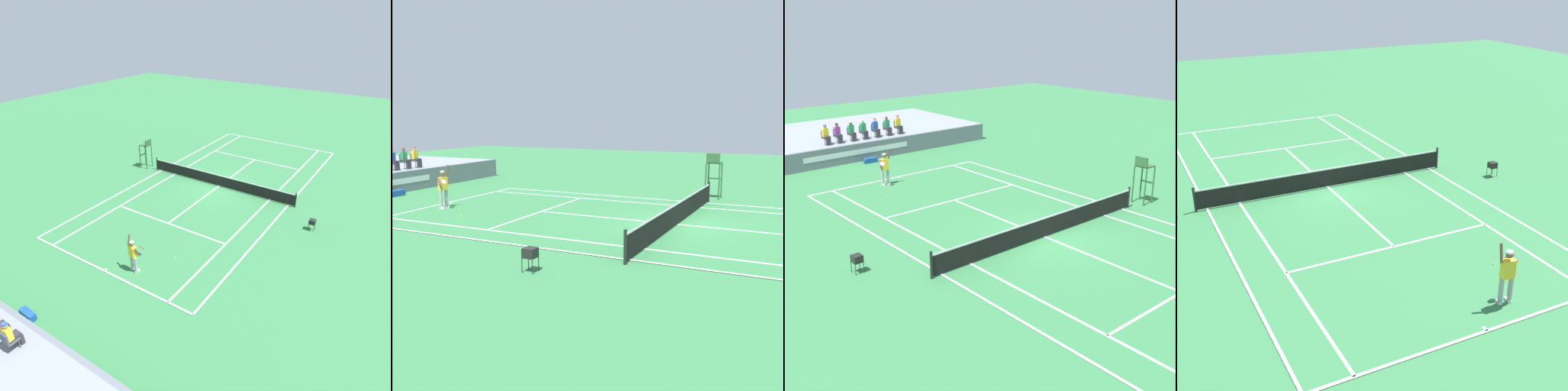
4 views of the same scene
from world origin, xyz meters
The scene contains 11 objects.
ground_plane centered at (0.00, 0.00, 0.00)m, with size 80.00×80.00×0.00m, color #337542.
court centered at (0.00, 0.00, 0.01)m, with size 11.08×23.88×0.03m.
net centered at (0.00, 0.00, 0.52)m, with size 11.98×0.10×1.07m.
spectator_seated_4 centered at (1.96, 17.64, 1.81)m, with size 0.44×0.60×1.27m.
spectator_seated_5 centered at (2.87, 17.64, 1.81)m, with size 0.44×0.60×1.27m.
spectator_seated_6 centered at (3.75, 17.64, 1.81)m, with size 0.44×0.60×1.27m.
tennis_player centered at (-1.31, 11.00, 0.99)m, with size 0.81×0.62×2.08m.
tennis_ball centered at (-2.46, 9.03, 0.03)m, with size 0.07×0.07×0.07m, color #D1E533.
umpire_chair centered at (7.04, 0.00, 1.56)m, with size 0.77×0.77×2.44m.
equipment_bag centered at (0.48, 15.91, 0.16)m, with size 0.92×0.38×0.32m.
ball_hopper centered at (-7.74, 2.17, 0.57)m, with size 0.36×0.36×0.70m.
Camera 2 is at (-19.13, -5.03, 4.37)m, focal length 45.12 mm.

